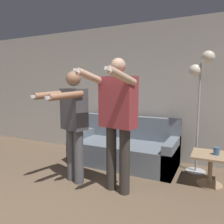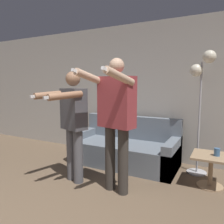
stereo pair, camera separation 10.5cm
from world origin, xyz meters
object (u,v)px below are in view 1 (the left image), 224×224
object	(u,v)px
cat	(112,110)
person_left	(73,120)
floor_lamp	(200,81)
side_table	(211,163)
couch	(124,149)
cup	(216,151)
person_right	(117,115)

from	to	relation	value
cat	person_left	bearing A→B (deg)	-88.30
floor_lamp	side_table	bearing A→B (deg)	-62.47
couch	cup	xyz separation A→B (m)	(1.52, -0.28, 0.25)
cat	person_right	bearing A→B (deg)	-61.30
couch	floor_lamp	world-z (taller)	floor_lamp
couch	person_left	xyz separation A→B (m)	(-0.37, -1.04, 0.67)
couch	person_right	size ratio (longest dim) A/B	1.06
cat	couch	bearing A→B (deg)	-37.89
cup	floor_lamp	bearing A→B (deg)	124.10
person_right	cup	size ratio (longest dim) A/B	16.30
couch	person_left	world-z (taller)	person_left
cat	floor_lamp	xyz separation A→B (m)	(1.65, -0.18, 0.57)
person_right	cup	world-z (taller)	person_right
side_table	person_right	bearing A→B (deg)	-146.11
person_left	side_table	xyz separation A→B (m)	(1.82, 0.76, -0.60)
cat	cup	size ratio (longest dim) A/B	4.43
couch	person_right	bearing A→B (deg)	-72.32
floor_lamp	cat	bearing A→B (deg)	173.77
person_right	side_table	world-z (taller)	person_right
person_left	couch	bearing A→B (deg)	87.84
person_left	person_right	distance (m)	0.71
couch	person_right	xyz separation A→B (m)	(0.33, -1.03, 0.78)
person_left	person_right	size ratio (longest dim) A/B	0.92
couch	side_table	size ratio (longest dim) A/B	3.71
person_left	person_right	xyz separation A→B (m)	(0.70, 0.00, 0.11)
cat	side_table	world-z (taller)	cat
couch	floor_lamp	size ratio (longest dim) A/B	0.96
cup	cat	bearing A→B (deg)	162.78
cat	side_table	size ratio (longest dim) A/B	0.95
person_right	person_left	bearing A→B (deg)	-168.51
cat	cup	world-z (taller)	cat
cat	cup	distance (m)	2.06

